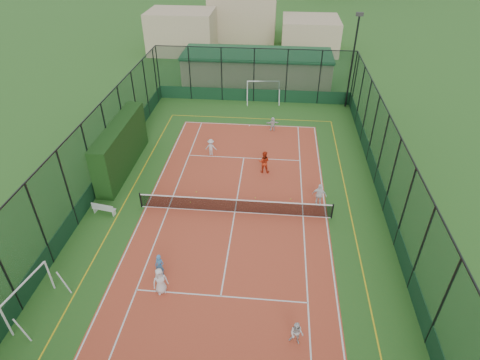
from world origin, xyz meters
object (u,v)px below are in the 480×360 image
Objects in this scene: futsal_goal_near at (29,297)px; coach at (264,162)px; futsal_goal_far at (263,91)px; child_far_right at (319,195)px; child_far_back at (273,124)px; child_near_mid at (160,266)px; clubhouse at (257,68)px; child_near_left at (160,281)px; white_bench at (104,208)px; child_near_right at (297,333)px; child_far_left at (211,147)px; floodlight_ne at (352,62)px.

futsal_goal_near reaches higher than coach.
child_far_right is (4.20, -15.86, -0.22)m from futsal_goal_far.
futsal_goal_near is 2.45× the size of child_far_back.
child_near_mid is at bearing -51.41° from futsal_goal_near.
clubhouse is 10.34× the size of child_near_left.
child_far_right is at bearing 18.67° from white_bench.
child_far_left is (-5.96, 15.15, 0.04)m from child_near_right.
futsal_goal_near is at bearing -105.64° from clubhouse.
child_far_right is (13.48, 9.18, -0.13)m from futsal_goal_near.
floodlight_ne is at bearing -32.12° from clubhouse.
child_near_mid is at bearing -96.59° from clubhouse.
futsal_goal_far is 10.95m from child_far_left.
child_far_left is at bearing -99.13° from clubhouse.
child_far_right is (7.55, -5.43, 0.12)m from child_far_left.
floodlight_ne is 7.22× the size of child_far_back.
futsal_goal_far reaches higher than coach.
floodlight_ne reaches higher than child_near_left.
futsal_goal_near reaches higher than white_bench.
futsal_goal_near is 1.91× the size of child_near_left.
clubhouse is 30.73m from child_near_right.
clubhouse is 13.30× the size of child_far_back.
child_near_left is at bearing 90.39° from child_far_left.
futsal_goal_far is 1.90× the size of coach.
child_near_mid is (-11.76, -21.96, -3.46)m from floodlight_ne.
clubhouse reaches higher than futsal_goal_far.
white_bench is 1.20× the size of child_near_right.
floodlight_ne reaches higher than futsal_goal_near.
coach is (-7.06, -11.93, -3.31)m from floodlight_ne.
child_near_left reaches higher than child_near_mid.
coach reaches higher than child_far_right.
clubhouse is 9.40× the size of coach.
coach is (9.93, 12.65, -0.08)m from futsal_goal_near.
child_far_left is 6.30m from child_far_back.
child_far_back is at bearing -16.54° from futsal_goal_near.
child_near_right is at bearing 101.10° from coach.
white_bench is at bearing 147.48° from child_near_mid.
futsal_goal_far is at bearing -105.71° from child_far_left.
child_near_mid reaches higher than child_far_left.
child_far_back is (1.97, -10.90, -0.99)m from clubhouse.
futsal_goal_far is at bearing -84.31° from coach.
white_bench is 1.26× the size of child_far_back.
child_near_left is 0.96× the size of child_far_right.
floodlight_ne is 10.47m from clubhouse.
white_bench is at bearing -121.33° from futsal_goal_far.
child_far_back is at bearing 60.35° from white_bench.
clubhouse reaches higher than child_near_right.
futsal_goal_near is 0.91× the size of futsal_goal_far.
floodlight_ne is 9.31m from child_far_back.
floodlight_ne is 6.40× the size of child_far_left.
futsal_goal_far is 2.54× the size of child_near_right.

